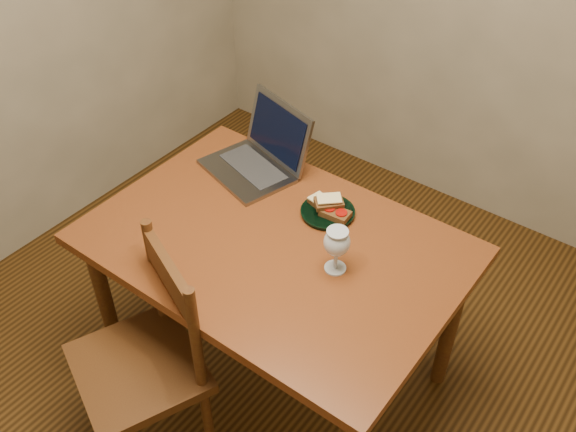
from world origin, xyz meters
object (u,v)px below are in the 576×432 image
Objects in this scene: chair at (143,355)px; plate at (328,212)px; laptop at (262,152)px; milk_glass at (336,250)px; table at (275,259)px.

plate is at bearing 95.34° from chair.
plate is 0.47× the size of laptop.
plate is 0.29m from milk_glass.
milk_glass is at bearing 74.79° from chair.
table is at bearing -105.63° from plate.
plate is 0.40m from laptop.
milk_glass is 0.40× the size of laptop.
chair is 1.29× the size of laptop.
milk_glass is at bearing -12.97° from laptop.
chair is (-0.17, -0.52, -0.16)m from table.
table is 7.55× the size of milk_glass.
table is 0.30m from milk_glass.
plate is (0.07, 0.23, 0.09)m from table.
plate is at bearing 74.37° from table.
laptop is at bearing 151.39° from milk_glass.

